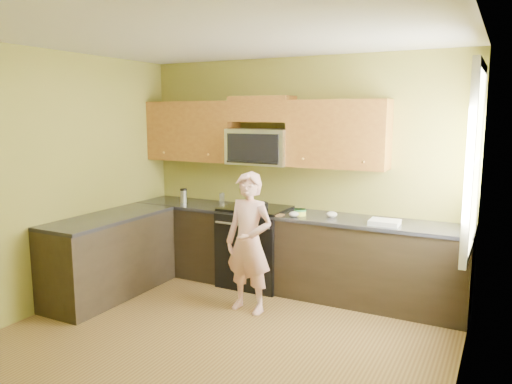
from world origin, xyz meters
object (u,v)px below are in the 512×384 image
Objects in this scene: microwave at (260,164)px; woman at (249,243)px; frying_pan at (256,208)px; butter_tub at (300,216)px; travel_mug at (184,203)px; stove at (256,246)px.

woman is (0.31, -0.87, -0.72)m from microwave.
frying_pan is 0.58m from butter_tub.
frying_pan is 2.71× the size of travel_mug.
stove is 0.76m from butter_tub.
microwave is at bearing 114.32° from woman.
frying_pan reaches higher than butter_tub.
butter_tub is (0.60, -0.08, 0.45)m from stove.
travel_mug reaches higher than frying_pan.
woman reaches higher than travel_mug.
microwave is 5.71× the size of butter_tub.
butter_tub is 1.62m from travel_mug.
travel_mug is (-1.33, 0.72, 0.19)m from woman.
frying_pan is 1.04m from travel_mug.
microwave is (0.00, 0.12, 0.97)m from stove.
woman is 0.80m from frying_pan.
woman is at bearing -59.20° from frying_pan.
frying_pan is (-0.29, 0.72, 0.22)m from woman.
woman reaches higher than stove.
travel_mug is at bearing -171.29° from microwave.
microwave is 0.52× the size of woman.
butter_tub is (0.29, 0.67, 0.19)m from woman.
frying_pan is (0.03, -0.03, 0.47)m from stove.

